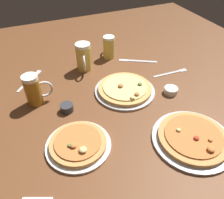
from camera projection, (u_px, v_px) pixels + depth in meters
name	position (u px, v px, depth m)	size (l,w,h in m)	color
ground_plane	(112.00, 105.00, 1.16)	(2.40, 2.40, 0.03)	brown
pizza_plate_near	(78.00, 144.00, 0.93)	(0.27, 0.27, 0.05)	silver
pizza_plate_far	(125.00, 89.00, 1.21)	(0.32, 0.32, 0.05)	#B2B2B7
pizza_plate_side	(193.00, 138.00, 0.96)	(0.34, 0.34, 0.05)	#B2B2B7
beer_mug_dark	(84.00, 57.00, 1.34)	(0.09, 0.15, 0.16)	gold
beer_mug_amber	(109.00, 47.00, 1.46)	(0.07, 0.13, 0.14)	gold
beer_mug_pale	(34.00, 90.00, 1.10)	(0.13, 0.08, 0.16)	#9E6619
ramekin_sauce	(171.00, 90.00, 1.20)	(0.07, 0.07, 0.03)	silver
ramekin_butter	(67.00, 108.00, 1.10)	(0.06, 0.06, 0.04)	#333338
fork_left	(171.00, 73.00, 1.36)	(0.22, 0.03, 0.01)	silver
knife_right	(138.00, 61.00, 1.46)	(0.22, 0.14, 0.01)	silver
fork_spare	(30.00, 80.00, 1.30)	(0.16, 0.18, 0.01)	silver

